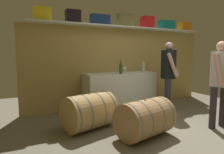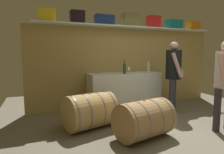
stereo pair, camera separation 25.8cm
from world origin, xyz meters
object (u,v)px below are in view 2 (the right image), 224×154
toolcase_navy (104,20)px  wine_barrel_near (90,111)px  toolcase_red (153,22)px  work_cabinet (124,91)px  toolcase_yellow (47,15)px  toolcase_olive (130,20)px  wine_bottle_green (125,68)px  wine_bottle_clear (148,67)px  wine_glass (129,69)px  toolcase_black (77,17)px  toolcase_teal (174,25)px  wine_barrel_far (144,119)px  winemaker_pouring (174,70)px  toolcase_orange (193,26)px

toolcase_navy → wine_barrel_near: size_ratio=0.44×
toolcase_red → wine_barrel_near: 2.92m
work_cabinet → toolcase_yellow: bearing=173.2°
toolcase_olive → work_cabinet: bearing=-140.7°
wine_bottle_green → wine_bottle_clear: (0.63, 0.02, -0.00)m
toolcase_red → wine_glass: (-0.88, -0.38, -1.16)m
toolcase_navy → toolcase_black: bearing=178.5°
work_cabinet → wine_barrel_near: bearing=-140.4°
toolcase_teal → toolcase_black: bearing=179.9°
toolcase_olive → wine_barrel_near: bearing=-140.4°
wine_bottle_clear → wine_barrel_far: (-0.95, -1.42, -0.71)m
wine_glass → wine_barrel_far: size_ratio=0.15×
work_cabinet → wine_barrel_near: work_cabinet is taller
work_cabinet → wine_bottle_clear: wine_bottle_clear is taller
toolcase_red → work_cabinet: bearing=-164.6°
winemaker_pouring → toolcase_teal: bearing=-171.5°
toolcase_navy → toolcase_orange: toolcase_orange is taller
wine_barrel_far → work_cabinet: bearing=63.0°
toolcase_olive → wine_glass: bearing=-120.2°
toolcase_olive → toolcase_orange: 1.96m
work_cabinet → wine_barrel_far: size_ratio=1.76×
toolcase_teal → work_cabinet: bearing=-172.7°
toolcase_orange → work_cabinet: (-2.21, -0.20, -1.67)m
toolcase_teal → wine_bottle_clear: toolcase_teal is taller
toolcase_yellow → toolcase_red: bearing=2.2°
toolcase_olive → toolcase_yellow: bearing=-179.9°
toolcase_teal → toolcase_red: bearing=179.9°
toolcase_orange → wine_barrel_near: toolcase_orange is taller
toolcase_orange → winemaker_pouring: 1.95m
toolcase_yellow → wine_barrel_near: toolcase_yellow is taller
work_cabinet → wine_glass: size_ratio=11.33×
toolcase_black → wine_bottle_green: size_ratio=0.99×
toolcase_olive → wine_glass: 1.24m
toolcase_navy → toolcase_olive: size_ratio=1.13×
toolcase_black → wine_glass: (1.09, -0.38, -1.15)m
wine_bottle_green → winemaker_pouring: 1.09m
toolcase_red → toolcase_orange: (1.30, 0.00, -0.03)m
toolcase_yellow → work_cabinet: size_ratio=0.20×
toolcase_red → toolcase_teal: (0.65, 0.00, -0.03)m
toolcase_navy → wine_glass: 1.27m
toolcase_black → wine_bottle_clear: bearing=-13.2°
toolcase_olive → wine_barrel_far: (-0.65, -1.81, -1.85)m
wine_barrel_near → toolcase_black: bearing=72.9°
toolcase_black → wine_barrel_near: toolcase_black is taller
winemaker_pouring → toolcase_orange: bearing=169.2°
toolcase_navy → wine_bottle_green: toolcase_navy is taller
work_cabinet → winemaker_pouring: 1.24m
wine_bottle_green → wine_glass: bearing=15.2°
toolcase_navy → toolcase_teal: size_ratio=1.07×
work_cabinet → winemaker_pouring: size_ratio=1.08×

